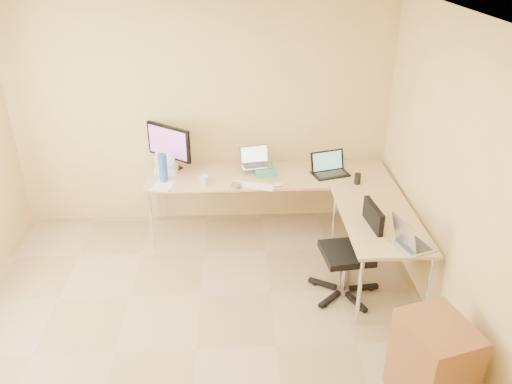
{
  "coord_description": "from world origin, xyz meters",
  "views": [
    {
      "loc": [
        0.35,
        -3.22,
        3.12
      ],
      "look_at": [
        0.55,
        1.1,
        0.9
      ],
      "focal_mm": 35.93,
      "sensor_mm": 36.0,
      "label": 1
    }
  ],
  "objects_px": {
    "cabinet": "(433,365)",
    "laptop_black": "(331,164)",
    "desk_fan": "(165,162)",
    "office_chair": "(347,249)",
    "keyboard": "(254,186)",
    "mug": "(204,180)",
    "water_bottle": "(163,168)",
    "desk_return": "(376,251)",
    "desk_main": "(268,203)",
    "laptop_center": "(256,157)",
    "laptop_return": "(415,235)",
    "monitor": "(169,147)"
  },
  "relations": [
    {
      "from": "laptop_black",
      "to": "mug",
      "type": "distance_m",
      "value": 1.38
    },
    {
      "from": "desk_return",
      "to": "laptop_black",
      "type": "bearing_deg",
      "value": 107.51
    },
    {
      "from": "laptop_return",
      "to": "desk_fan",
      "type": "bearing_deg",
      "value": 37.53
    },
    {
      "from": "mug",
      "to": "cabinet",
      "type": "distance_m",
      "value": 2.85
    },
    {
      "from": "laptop_black",
      "to": "cabinet",
      "type": "height_order",
      "value": "laptop_black"
    },
    {
      "from": "water_bottle",
      "to": "desk_fan",
      "type": "distance_m",
      "value": 0.19
    },
    {
      "from": "laptop_black",
      "to": "keyboard",
      "type": "relative_size",
      "value": 0.9
    },
    {
      "from": "keyboard",
      "to": "desk_fan",
      "type": "height_order",
      "value": "desk_fan"
    },
    {
      "from": "cabinet",
      "to": "laptop_black",
      "type": "bearing_deg",
      "value": 82.31
    },
    {
      "from": "desk_main",
      "to": "desk_fan",
      "type": "bearing_deg",
      "value": 176.8
    },
    {
      "from": "desk_main",
      "to": "laptop_center",
      "type": "xyz_separation_m",
      "value": [
        -0.14,
        0.11,
        0.52
      ]
    },
    {
      "from": "keyboard",
      "to": "laptop_return",
      "type": "height_order",
      "value": "laptop_return"
    },
    {
      "from": "desk_fan",
      "to": "office_chair",
      "type": "distance_m",
      "value": 2.19
    },
    {
      "from": "mug",
      "to": "desk_fan",
      "type": "xyz_separation_m",
      "value": [
        -0.43,
        0.27,
        0.09
      ]
    },
    {
      "from": "mug",
      "to": "monitor",
      "type": "bearing_deg",
      "value": 133.34
    },
    {
      "from": "desk_fan",
      "to": "cabinet",
      "type": "xyz_separation_m",
      "value": [
        2.14,
        -2.51,
        -0.51
      ]
    },
    {
      "from": "monitor",
      "to": "keyboard",
      "type": "xyz_separation_m",
      "value": [
        0.91,
        -0.5,
        -0.25
      ]
    },
    {
      "from": "desk_fan",
      "to": "laptop_return",
      "type": "height_order",
      "value": "desk_fan"
    },
    {
      "from": "laptop_center",
      "to": "office_chair",
      "type": "xyz_separation_m",
      "value": [
        0.78,
        -1.27,
        -0.39
      ]
    },
    {
      "from": "keyboard",
      "to": "laptop_return",
      "type": "bearing_deg",
      "value": -25.62
    },
    {
      "from": "office_chair",
      "to": "keyboard",
      "type": "bearing_deg",
      "value": 126.91
    },
    {
      "from": "cabinet",
      "to": "mug",
      "type": "bearing_deg",
      "value": 111.72
    },
    {
      "from": "keyboard",
      "to": "desk_main",
      "type": "bearing_deg",
      "value": 76.18
    },
    {
      "from": "laptop_black",
      "to": "water_bottle",
      "type": "bearing_deg",
      "value": 166.58
    },
    {
      "from": "monitor",
      "to": "desk_main",
      "type": "bearing_deg",
      "value": 26.56
    },
    {
      "from": "laptop_black",
      "to": "cabinet",
      "type": "bearing_deg",
      "value": -98.27
    },
    {
      "from": "laptop_center",
      "to": "keyboard",
      "type": "xyz_separation_m",
      "value": [
        -0.04,
        -0.4,
        -0.15
      ]
    },
    {
      "from": "laptop_black",
      "to": "desk_fan",
      "type": "distance_m",
      "value": 1.8
    },
    {
      "from": "desk_return",
      "to": "monitor",
      "type": "distance_m",
      "value": 2.47
    },
    {
      "from": "mug",
      "to": "water_bottle",
      "type": "distance_m",
      "value": 0.45
    },
    {
      "from": "laptop_center",
      "to": "mug",
      "type": "bearing_deg",
      "value": -161.07
    },
    {
      "from": "laptop_center",
      "to": "cabinet",
      "type": "bearing_deg",
      "value": -76.41
    },
    {
      "from": "water_bottle",
      "to": "desk_return",
      "type": "bearing_deg",
      "value": -22.54
    },
    {
      "from": "laptop_center",
      "to": "cabinet",
      "type": "xyz_separation_m",
      "value": [
        1.15,
        -2.56,
        -0.53
      ]
    },
    {
      "from": "laptop_center",
      "to": "monitor",
      "type": "bearing_deg",
      "value": 163.82
    },
    {
      "from": "desk_main",
      "to": "water_bottle",
      "type": "height_order",
      "value": "water_bottle"
    },
    {
      "from": "mug",
      "to": "laptop_center",
      "type": "bearing_deg",
      "value": 29.52
    },
    {
      "from": "water_bottle",
      "to": "office_chair",
      "type": "height_order",
      "value": "water_bottle"
    },
    {
      "from": "desk_main",
      "to": "laptop_return",
      "type": "relative_size",
      "value": 7.31
    },
    {
      "from": "laptop_center",
      "to": "laptop_black",
      "type": "height_order",
      "value": "laptop_center"
    },
    {
      "from": "laptop_return",
      "to": "mug",
      "type": "bearing_deg",
      "value": 37.11
    },
    {
      "from": "monitor",
      "to": "laptop_black",
      "type": "height_order",
      "value": "monitor"
    },
    {
      "from": "desk_fan",
      "to": "laptop_return",
      "type": "xyz_separation_m",
      "value": [
        2.25,
        -1.55,
        -0.02
      ]
    },
    {
      "from": "laptop_return",
      "to": "desk_main",
      "type": "bearing_deg",
      "value": 19.18
    },
    {
      "from": "desk_return",
      "to": "monitor",
      "type": "bearing_deg",
      "value": 149.82
    },
    {
      "from": "desk_main",
      "to": "keyboard",
      "type": "distance_m",
      "value": 0.51
    },
    {
      "from": "keyboard",
      "to": "office_chair",
      "type": "bearing_deg",
      "value": -29.58
    },
    {
      "from": "desk_main",
      "to": "desk_return",
      "type": "relative_size",
      "value": 2.04
    },
    {
      "from": "water_bottle",
      "to": "laptop_return",
      "type": "bearing_deg",
      "value": -31.21
    },
    {
      "from": "keyboard",
      "to": "cabinet",
      "type": "height_order",
      "value": "keyboard"
    }
  ]
}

